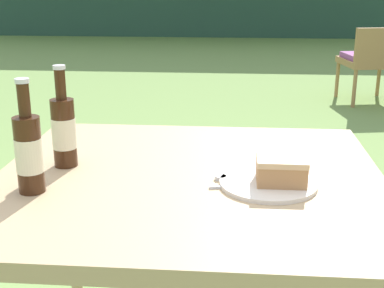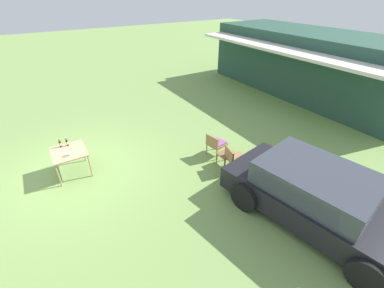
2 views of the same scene
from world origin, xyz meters
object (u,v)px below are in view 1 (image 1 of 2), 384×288
Objects in this scene: patio_table at (189,198)px; cake_on_plate at (276,175)px; cola_bottle_near at (64,130)px; wicker_chair_cushioned at (372,58)px; cola_bottle_far at (29,151)px.

cake_on_plate is at bearing -13.77° from patio_table.
cola_bottle_near is at bearing 169.82° from cake_on_plate.
cola_bottle_near reaches higher than wicker_chair_cushioned.
cake_on_plate reaches higher than wicker_chair_cushioned.
cola_bottle_near is at bearing 56.29° from wicker_chair_cushioned.
cola_bottle_far is at bearing 56.90° from wicker_chair_cushioned.
cola_bottle_far is (-0.35, -0.13, 0.16)m from patio_table.
patio_table is at bearing 20.66° from cola_bottle_far.
patio_table is 0.23m from cake_on_plate.
cola_bottle_far is (-0.56, -0.08, 0.07)m from cake_on_plate.
wicker_chair_cushioned is at bearing 66.96° from cola_bottle_far.
patio_table is (-1.42, -4.03, 0.23)m from wicker_chair_cushioned.
cola_bottle_far is (-0.02, -0.18, 0.00)m from cola_bottle_near.
cake_on_plate is 0.88× the size of cola_bottle_far.
cola_bottle_far is at bearing -97.92° from cola_bottle_near.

